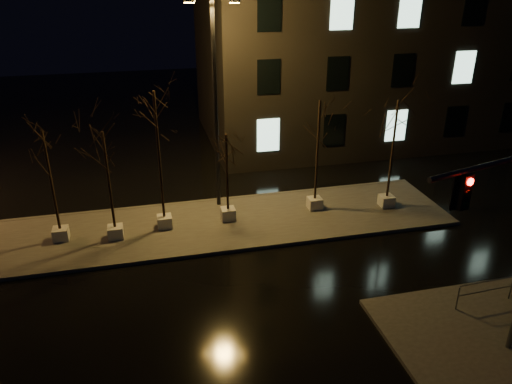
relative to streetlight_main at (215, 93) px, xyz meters
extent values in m
plane|color=black|center=(-0.40, -7.91, -5.74)|extent=(90.00, 90.00, 0.00)
cube|color=#46443E|center=(-0.40, -1.91, -5.66)|extent=(22.00, 5.00, 0.15)
cube|color=#46443E|center=(7.10, -11.41, -5.66)|extent=(7.00, 5.00, 0.15)
cube|color=black|center=(13.60, 10.09, 1.76)|extent=(25.00, 12.00, 15.00)
cube|color=beige|center=(-7.25, -1.89, -5.31)|extent=(0.65, 0.65, 0.55)
cylinder|color=black|center=(-7.25, -1.89, -2.83)|extent=(0.11, 0.11, 4.41)
cube|color=beige|center=(-4.94, -2.27, -5.31)|extent=(0.65, 0.65, 0.55)
cylinder|color=black|center=(-4.94, -2.27, -2.89)|extent=(0.11, 0.11, 4.29)
cube|color=beige|center=(-2.78, -1.79, -5.31)|extent=(0.65, 0.65, 0.55)
cylinder|color=black|center=(-2.78, -1.79, -2.18)|extent=(0.11, 0.11, 5.71)
cube|color=beige|center=(0.17, -1.69, -5.31)|extent=(0.65, 0.65, 0.55)
cylinder|color=black|center=(0.17, -1.69, -3.22)|extent=(0.11, 0.11, 3.64)
cube|color=beige|center=(4.50, -1.54, -5.31)|extent=(0.65, 0.65, 0.55)
cylinder|color=black|center=(4.50, -1.54, -2.62)|extent=(0.11, 0.11, 4.84)
cube|color=beige|center=(8.04, -2.11, -5.31)|extent=(0.65, 0.65, 0.55)
cylinder|color=black|center=(8.04, -2.11, -2.65)|extent=(0.11, 0.11, 4.78)
cylinder|color=#515458|center=(4.46, -12.94, 1.05)|extent=(3.79, 1.13, 0.14)
cube|color=black|center=(3.75, -13.13, 0.52)|extent=(0.34, 0.28, 0.87)
cylinder|color=black|center=(0.00, 0.00, -0.77)|extent=(0.19, 0.19, 9.63)
cube|color=gold|center=(-0.93, 0.27, 3.90)|extent=(0.54, 0.39, 0.19)
cube|color=gold|center=(0.93, -0.27, 3.90)|extent=(0.54, 0.39, 0.19)
cylinder|color=#515458|center=(6.62, -10.18, -5.14)|extent=(0.05, 0.05, 0.90)
cylinder|color=#515458|center=(8.83, -10.08, -5.14)|extent=(0.05, 0.05, 0.90)
cylinder|color=#515458|center=(7.72, -10.13, -4.63)|extent=(2.20, 0.14, 0.04)
cylinder|color=#515458|center=(7.72, -10.13, -5.03)|extent=(2.20, 0.14, 0.04)
camera|label=1|loc=(-3.39, -22.25, 5.31)|focal=35.00mm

